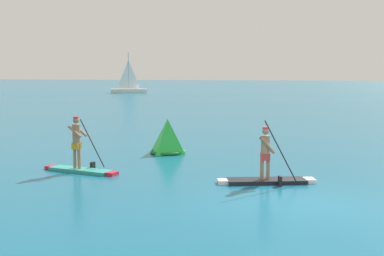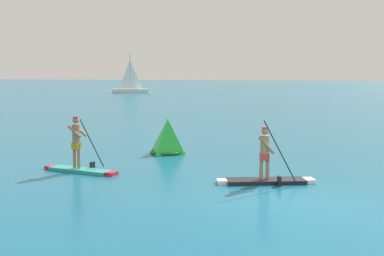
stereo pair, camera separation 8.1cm
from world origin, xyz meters
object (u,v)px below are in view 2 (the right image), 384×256
object	(u,v)px
paddleboarder_mid_center	(266,172)
race_marker_buoy	(168,138)
sailboat_left_horizon	(130,88)
paddleboarder_near_left	(79,158)

from	to	relation	value
paddleboarder_mid_center	race_marker_buoy	distance (m)	6.51
paddleboarder_mid_center	sailboat_left_horizon	size ratio (longest dim) A/B	0.43
paddleboarder_mid_center	race_marker_buoy	size ratio (longest dim) A/B	1.99
paddleboarder_mid_center	sailboat_left_horizon	xyz separation A→B (m)	(-32.60, 62.72, 0.40)
paddleboarder_near_left	paddleboarder_mid_center	size ratio (longest dim) A/B	0.98
paddleboarder_mid_center	race_marker_buoy	bearing A→B (deg)	115.87
paddleboarder_near_left	race_marker_buoy	bearing A→B (deg)	81.19
paddleboarder_near_left	sailboat_left_horizon	bearing A→B (deg)	121.97
paddleboarder_near_left	paddleboarder_mid_center	xyz separation A→B (m)	(6.23, 0.12, -0.11)
race_marker_buoy	sailboat_left_horizon	distance (m)	64.59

